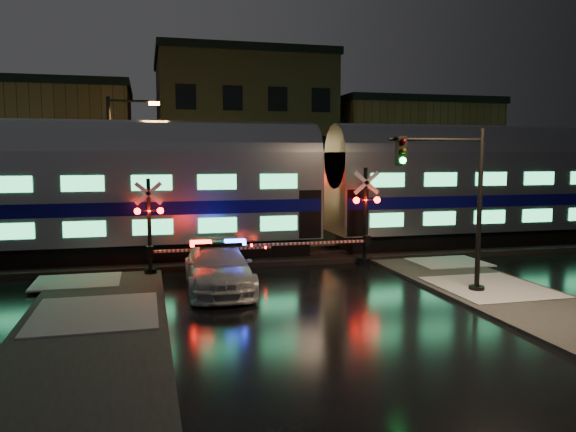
{
  "coord_description": "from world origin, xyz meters",
  "views": [
    {
      "loc": [
        -4.97,
        -19.74,
        4.67
      ],
      "look_at": [
        0.65,
        2.5,
        2.2
      ],
      "focal_mm": 35.0,
      "sensor_mm": 36.0,
      "label": 1
    }
  ],
  "objects_px": {
    "police_car": "(218,267)",
    "streetlight": "(116,163)",
    "crossing_signal_left": "(159,236)",
    "traffic_light": "(457,208)",
    "crossing_signal_right": "(358,226)"
  },
  "relations": [
    {
      "from": "crossing_signal_left",
      "to": "traffic_light",
      "type": "height_order",
      "value": "traffic_light"
    },
    {
      "from": "police_car",
      "to": "crossing_signal_left",
      "type": "distance_m",
      "value": 3.47
    },
    {
      "from": "police_car",
      "to": "crossing_signal_right",
      "type": "distance_m",
      "value": 6.91
    },
    {
      "from": "police_car",
      "to": "crossing_signal_left",
      "type": "bearing_deg",
      "value": 126.89
    },
    {
      "from": "police_car",
      "to": "streetlight",
      "type": "bearing_deg",
      "value": 113.81
    },
    {
      "from": "crossing_signal_left",
      "to": "traffic_light",
      "type": "bearing_deg",
      "value": -30.55
    },
    {
      "from": "traffic_light",
      "to": "crossing_signal_right",
      "type": "bearing_deg",
      "value": 111.18
    },
    {
      "from": "crossing_signal_left",
      "to": "traffic_light",
      "type": "relative_size",
      "value": 0.97
    },
    {
      "from": "streetlight",
      "to": "crossing_signal_right",
      "type": "bearing_deg",
      "value": -33.68
    },
    {
      "from": "crossing_signal_left",
      "to": "traffic_light",
      "type": "distance_m",
      "value": 11.08
    },
    {
      "from": "police_car",
      "to": "crossing_signal_right",
      "type": "height_order",
      "value": "crossing_signal_right"
    },
    {
      "from": "streetlight",
      "to": "crossing_signal_left",
      "type": "bearing_deg",
      "value": -74.5
    },
    {
      "from": "police_car",
      "to": "streetlight",
      "type": "relative_size",
      "value": 0.73
    },
    {
      "from": "crossing_signal_right",
      "to": "crossing_signal_left",
      "type": "distance_m",
      "value": 8.19
    },
    {
      "from": "crossing_signal_left",
      "to": "crossing_signal_right",
      "type": "bearing_deg",
      "value": 0.06
    }
  ]
}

